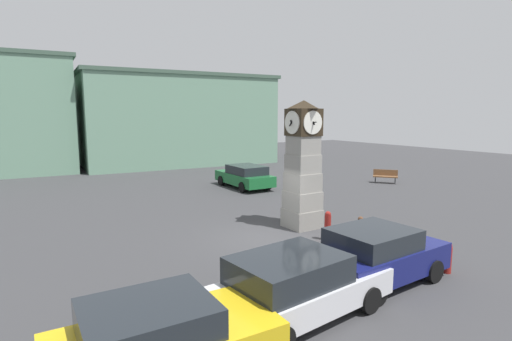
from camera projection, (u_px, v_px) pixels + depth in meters
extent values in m
plane|color=#38383A|center=(269.00, 239.00, 15.05)|extent=(82.98, 82.98, 0.00)
cube|color=gray|center=(302.00, 218.00, 16.58)|extent=(1.29, 1.29, 0.76)
cube|color=gray|center=(302.00, 200.00, 16.47)|extent=(1.22, 1.22, 0.76)
cube|color=gray|center=(303.00, 182.00, 16.36)|extent=(1.16, 1.16, 0.76)
cube|color=gray|center=(303.00, 164.00, 16.26)|extent=(1.09, 1.09, 0.76)
cube|color=gray|center=(303.00, 145.00, 16.15)|extent=(1.03, 1.03, 0.76)
cube|color=#2D2316|center=(304.00, 122.00, 16.02)|extent=(1.11, 1.11, 1.09)
cylinder|color=white|center=(295.00, 122.00, 16.50)|extent=(0.91, 0.04, 0.91)
cube|color=black|center=(294.00, 122.00, 16.53)|extent=(0.06, 0.20, 0.14)
cube|color=black|center=(294.00, 122.00, 16.53)|extent=(0.04, 0.14, 0.34)
cylinder|color=white|center=(313.00, 123.00, 15.53)|extent=(0.91, 0.04, 0.91)
cube|color=black|center=(313.00, 123.00, 15.51)|extent=(0.06, 0.15, 0.19)
cube|color=black|center=(313.00, 123.00, 15.51)|extent=(0.04, 0.34, 0.08)
cylinder|color=white|center=(315.00, 122.00, 16.32)|extent=(0.04, 0.91, 0.91)
cube|color=black|center=(315.00, 122.00, 16.34)|extent=(0.08, 0.06, 0.21)
cube|color=black|center=(315.00, 122.00, 16.34)|extent=(0.34, 0.04, 0.10)
cylinder|color=white|center=(292.00, 122.00, 15.72)|extent=(0.04, 0.91, 0.91)
cube|color=black|center=(291.00, 122.00, 15.70)|extent=(0.13, 0.06, 0.20)
cube|color=black|center=(291.00, 122.00, 15.70)|extent=(0.23, 0.04, 0.31)
pyramid|color=#2D2316|center=(304.00, 104.00, 15.92)|extent=(1.17, 1.17, 0.33)
cylinder|color=maroon|center=(447.00, 260.00, 11.78)|extent=(0.25, 0.25, 0.80)
sphere|color=maroon|center=(448.00, 246.00, 11.72)|extent=(0.22, 0.22, 0.22)
cylinder|color=brown|center=(399.00, 244.00, 13.03)|extent=(0.22, 0.22, 0.93)
sphere|color=brown|center=(400.00, 229.00, 12.96)|extent=(0.19, 0.19, 0.19)
cylinder|color=brown|center=(360.00, 233.00, 14.05)|extent=(0.20, 0.20, 0.99)
sphere|color=brown|center=(361.00, 219.00, 13.98)|extent=(0.18, 0.18, 0.18)
cylinder|color=maroon|center=(328.00, 228.00, 14.85)|extent=(0.24, 0.24, 0.95)
sphere|color=maroon|center=(328.00, 214.00, 14.77)|extent=(0.22, 0.22, 0.22)
cube|color=#1E2328|center=(148.00, 319.00, 6.80)|extent=(2.22, 1.82, 0.53)
cylinder|color=black|center=(209.00, 321.00, 8.48)|extent=(0.64, 0.23, 0.64)
cube|color=silver|center=(299.00, 291.00, 9.28)|extent=(4.71, 2.44, 0.62)
cube|color=#1E2328|center=(289.00, 270.00, 8.98)|extent=(2.67, 2.07, 0.62)
cylinder|color=black|center=(312.00, 274.00, 10.90)|extent=(0.66, 0.28, 0.64)
cylinder|color=black|center=(370.00, 300.00, 9.43)|extent=(0.66, 0.28, 0.64)
cylinder|color=black|center=(226.00, 304.00, 9.20)|extent=(0.66, 0.28, 0.64)
cylinder|color=black|center=(280.00, 341.00, 7.72)|extent=(0.66, 0.28, 0.64)
cube|color=navy|center=(379.00, 259.00, 11.17)|extent=(4.02, 2.12, 0.74)
cube|color=#1E2328|center=(373.00, 239.00, 10.91)|extent=(2.24, 1.89, 0.54)
cylinder|color=black|center=(380.00, 252.00, 12.65)|extent=(0.65, 0.25, 0.64)
cylinder|color=black|center=(434.00, 271.00, 11.14)|extent=(0.65, 0.25, 0.64)
cylinder|color=black|center=(323.00, 269.00, 11.29)|extent=(0.65, 0.25, 0.64)
cylinder|color=black|center=(377.00, 293.00, 9.77)|extent=(0.65, 0.25, 0.64)
cube|color=#19602D|center=(244.00, 178.00, 25.44)|extent=(1.94, 4.53, 0.65)
cube|color=#1E2328|center=(247.00, 170.00, 25.07)|extent=(1.78, 2.49, 0.53)
cylinder|color=black|center=(221.00, 181.00, 26.19)|extent=(0.22, 0.64, 0.64)
cylinder|color=black|center=(245.00, 178.00, 27.14)|extent=(0.22, 0.64, 0.64)
cylinder|color=black|center=(243.00, 187.00, 23.83)|extent=(0.22, 0.64, 0.64)
cylinder|color=black|center=(268.00, 184.00, 24.78)|extent=(0.22, 0.64, 0.64)
cube|color=brown|center=(385.00, 177.00, 27.00)|extent=(1.40, 1.56, 0.08)
cube|color=brown|center=(386.00, 172.00, 27.20)|extent=(1.06, 1.28, 0.40)
cylinder|color=#262628|center=(375.00, 180.00, 27.05)|extent=(0.06, 0.06, 0.45)
cylinder|color=#262628|center=(395.00, 181.00, 26.64)|extent=(0.06, 0.06, 0.45)
cylinder|color=#262628|center=(375.00, 179.00, 27.42)|extent=(0.06, 0.06, 0.45)
cylinder|color=#262628|center=(395.00, 180.00, 27.01)|extent=(0.06, 0.06, 0.45)
cube|color=gray|center=(178.00, 121.00, 37.59)|extent=(17.36, 9.49, 7.92)
cube|color=#405849|center=(177.00, 77.00, 37.00)|extent=(17.88, 9.77, 0.30)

